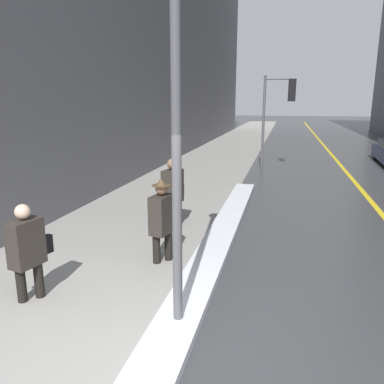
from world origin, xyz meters
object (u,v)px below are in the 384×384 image
at_px(lamp_post, 176,65).
at_px(pedestrian_with_shoulder_bag, 27,248).
at_px(traffic_light_near, 281,102).
at_px(pedestrian_in_glasses, 173,190).
at_px(pedestrian_in_fedora, 162,217).

height_order(lamp_post, pedestrian_with_shoulder_bag, lamp_post).
bearing_deg(traffic_light_near, pedestrian_in_glasses, -107.48).
bearing_deg(pedestrian_in_glasses, traffic_light_near, 178.28).
xyz_separation_m(lamp_post, traffic_light_near, (0.96, 12.22, -0.42)).
bearing_deg(pedestrian_in_fedora, pedestrian_with_shoulder_bag, -27.22).
relative_size(pedestrian_with_shoulder_bag, pedestrian_in_fedora, 0.94).
bearing_deg(lamp_post, traffic_light_near, 85.51).
bearing_deg(traffic_light_near, lamp_post, -97.55).
height_order(traffic_light_near, pedestrian_with_shoulder_bag, traffic_light_near).
bearing_deg(pedestrian_in_glasses, pedestrian_with_shoulder_bag, -4.00).
bearing_deg(traffic_light_near, pedestrian_with_shoulder_bag, -108.18).
height_order(lamp_post, pedestrian_in_glasses, lamp_post).
bearing_deg(traffic_light_near, pedestrian_in_fedora, -102.94).
xyz_separation_m(traffic_light_near, pedestrian_in_fedora, (-1.80, -10.32, -1.99)).
relative_size(pedestrian_with_shoulder_bag, pedestrian_in_glasses, 0.90).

